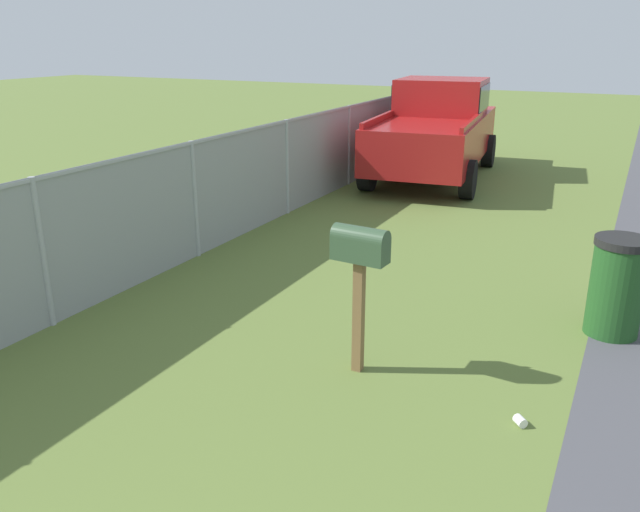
% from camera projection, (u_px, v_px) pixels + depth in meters
% --- Properties ---
extents(mailbox, '(0.24, 0.53, 1.41)m').
position_uv_depth(mailbox, '(360.00, 257.00, 5.70)').
color(mailbox, brown).
rests_on(mailbox, ground).
extents(pickup_truck, '(5.40, 2.72, 2.09)m').
position_uv_depth(pickup_truck, '(437.00, 126.00, 14.05)').
color(pickup_truck, maroon).
rests_on(pickup_truck, ground).
extents(trash_bin, '(0.57, 0.57, 1.06)m').
position_uv_depth(trash_bin, '(617.00, 287.00, 6.64)').
color(trash_bin, '#1E4C1E').
rests_on(trash_bin, ground).
extents(fence_section, '(18.31, 0.07, 1.64)m').
position_uv_depth(fence_section, '(246.00, 177.00, 10.02)').
color(fence_section, '#9EA3A8').
rests_on(fence_section, ground).
extents(litter_cup_near_hydrant, '(0.13, 0.13, 0.08)m').
position_uv_depth(litter_cup_near_hydrant, '(520.00, 421.00, 5.19)').
color(litter_cup_near_hydrant, white).
rests_on(litter_cup_near_hydrant, ground).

